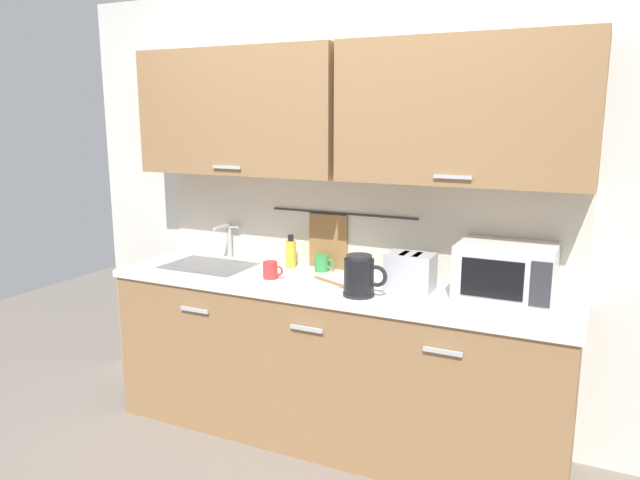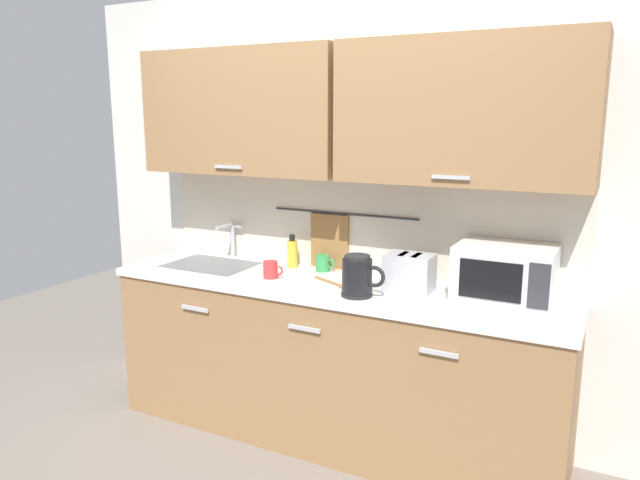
% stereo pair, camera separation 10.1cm
% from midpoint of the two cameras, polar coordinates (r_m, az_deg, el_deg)
% --- Properties ---
extents(ground, '(8.00, 8.00, 0.00)m').
position_cam_midpoint_polar(ground, '(3.37, -0.40, -20.23)').
color(ground, slate).
extents(counter_unit, '(2.53, 0.64, 0.90)m').
position_cam_midpoint_polar(counter_unit, '(3.40, 1.84, -11.24)').
color(counter_unit, '#997047').
rests_on(counter_unit, ground).
extents(back_wall_assembly, '(3.70, 0.41, 2.50)m').
position_cam_midpoint_polar(back_wall_assembly, '(3.35, 3.85, 7.25)').
color(back_wall_assembly, silver).
rests_on(back_wall_assembly, ground).
extents(sink_faucet, '(0.09, 0.17, 0.22)m').
position_cam_midpoint_polar(sink_faucet, '(3.81, -7.72, 0.44)').
color(sink_faucet, '#B2B5BA').
rests_on(sink_faucet, counter_unit).
extents(microwave, '(0.46, 0.35, 0.27)m').
position_cam_midpoint_polar(microwave, '(3.06, 18.02, -2.99)').
color(microwave, white).
rests_on(microwave, counter_unit).
extents(electric_kettle, '(0.23, 0.16, 0.21)m').
position_cam_midpoint_polar(electric_kettle, '(2.99, 4.57, -3.45)').
color(electric_kettle, black).
rests_on(electric_kettle, counter_unit).
extents(dish_soap_bottle, '(0.06, 0.06, 0.20)m').
position_cam_midpoint_polar(dish_soap_bottle, '(3.55, -1.83, -1.23)').
color(dish_soap_bottle, yellow).
rests_on(dish_soap_bottle, counter_unit).
extents(mug_near_sink, '(0.12, 0.08, 0.09)m').
position_cam_midpoint_polar(mug_near_sink, '(3.33, -3.80, -2.82)').
color(mug_near_sink, red).
rests_on(mug_near_sink, counter_unit).
extents(toaster, '(0.26, 0.17, 0.19)m').
position_cam_midpoint_polar(toaster, '(3.12, 9.37, -3.03)').
color(toaster, '#B7BABF').
rests_on(toaster, counter_unit).
extents(mug_by_kettle, '(0.12, 0.08, 0.09)m').
position_cam_midpoint_polar(mug_by_kettle, '(3.47, 1.12, -2.20)').
color(mug_by_kettle, green).
rests_on(mug_by_kettle, counter_unit).
extents(wooden_spoon, '(0.26, 0.15, 0.01)m').
position_cam_midpoint_polar(wooden_spoon, '(3.21, 2.30, -4.16)').
color(wooden_spoon, '#9E7042').
rests_on(wooden_spoon, counter_unit).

